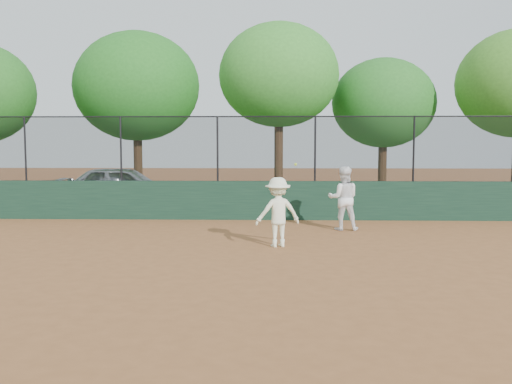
{
  "coord_description": "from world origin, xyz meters",
  "views": [
    {
      "loc": [
        1.21,
        -11.54,
        2.43
      ],
      "look_at": [
        0.8,
        2.2,
        1.2
      ],
      "focal_mm": 40.0,
      "sensor_mm": 36.0,
      "label": 1
    }
  ],
  "objects_px": {
    "tree_2": "(279,75)",
    "parked_car": "(124,187)",
    "tree_1": "(137,87)",
    "player_main": "(278,212)",
    "tree_3": "(384,103)",
    "player_second": "(343,198)"
  },
  "relations": [
    {
      "from": "parked_car",
      "to": "player_main",
      "type": "bearing_deg",
      "value": -146.64
    },
    {
      "from": "player_second",
      "to": "tree_2",
      "type": "relative_size",
      "value": 0.25
    },
    {
      "from": "tree_2",
      "to": "tree_3",
      "type": "relative_size",
      "value": 1.2
    },
    {
      "from": "tree_2",
      "to": "player_second",
      "type": "bearing_deg",
      "value": -76.55
    },
    {
      "from": "tree_1",
      "to": "tree_3",
      "type": "distance_m",
      "value": 10.29
    },
    {
      "from": "player_second",
      "to": "parked_car",
      "type": "bearing_deg",
      "value": -30.35
    },
    {
      "from": "player_main",
      "to": "parked_car",
      "type": "bearing_deg",
      "value": 127.22
    },
    {
      "from": "tree_1",
      "to": "tree_2",
      "type": "distance_m",
      "value": 5.94
    },
    {
      "from": "tree_3",
      "to": "player_second",
      "type": "bearing_deg",
      "value": -107.26
    },
    {
      "from": "tree_2",
      "to": "tree_3",
      "type": "xyz_separation_m",
      "value": [
        4.4,
        1.56,
        -0.99
      ]
    },
    {
      "from": "player_second",
      "to": "tree_1",
      "type": "bearing_deg",
      "value": -44.58
    },
    {
      "from": "player_second",
      "to": "player_main",
      "type": "xyz_separation_m",
      "value": [
        -1.81,
        -2.54,
        -0.07
      ]
    },
    {
      "from": "parked_car",
      "to": "tree_2",
      "type": "distance_m",
      "value": 7.42
    },
    {
      "from": "tree_2",
      "to": "tree_3",
      "type": "bearing_deg",
      "value": 19.47
    },
    {
      "from": "parked_car",
      "to": "tree_1",
      "type": "bearing_deg",
      "value": 0.64
    },
    {
      "from": "parked_car",
      "to": "tree_1",
      "type": "xyz_separation_m",
      "value": [
        -0.27,
        3.4,
        3.89
      ]
    },
    {
      "from": "tree_2",
      "to": "parked_car",
      "type": "bearing_deg",
      "value": -156.33
    },
    {
      "from": "tree_1",
      "to": "tree_3",
      "type": "height_order",
      "value": "tree_1"
    },
    {
      "from": "player_main",
      "to": "tree_1",
      "type": "height_order",
      "value": "tree_1"
    },
    {
      "from": "tree_1",
      "to": "player_main",
      "type": "bearing_deg",
      "value": -61.57
    },
    {
      "from": "parked_car",
      "to": "player_second",
      "type": "bearing_deg",
      "value": -126.52
    },
    {
      "from": "parked_car",
      "to": "tree_2",
      "type": "relative_size",
      "value": 0.65
    }
  ]
}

